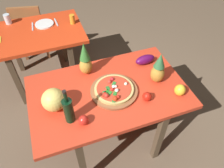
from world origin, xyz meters
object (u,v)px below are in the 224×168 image
at_px(pizza, 114,89).
at_px(pineapple_right, 158,69).
at_px(pineapple_left, 85,60).
at_px(drinking_glass_water, 8,19).
at_px(melon, 54,100).
at_px(eggplant, 145,60).
at_px(bell_pepper, 180,90).
at_px(wine_bottle, 69,110).
at_px(fork_utensil, 33,26).
at_px(knife_utensil, 56,22).
at_px(display_table, 108,97).
at_px(drinking_glass_juice, 72,19).
at_px(background_table, 37,40).
at_px(dinner_plate, 44,24).
at_px(dining_chair, 31,28).
at_px(tomato_by_bottle, 147,97).
at_px(tomato_at_corner, 83,120).
at_px(pizza_board, 114,91).

bearing_deg(pizza, pineapple_right, 0.82).
height_order(pineapple_left, drinking_glass_water, pineapple_left).
height_order(melon, eggplant, melon).
bearing_deg(bell_pepper, wine_bottle, 176.71).
relative_size(fork_utensil, knife_utensil, 1.00).
bearing_deg(display_table, drinking_glass_juice, 92.28).
bearing_deg(background_table, knife_utensil, 24.00).
bearing_deg(knife_utensil, dinner_plate, 177.30).
relative_size(dining_chair, knife_utensil, 4.72).
distance_m(bell_pepper, drinking_glass_juice, 1.54).
height_order(pineapple_right, eggplant, pineapple_right).
height_order(dining_chair, melon, melon).
bearing_deg(drinking_glass_juice, tomato_by_bottle, -77.13).
height_order(tomato_by_bottle, drinking_glass_juice, drinking_glass_juice).
distance_m(pineapple_left, drinking_glass_water, 1.33).
distance_m(pineapple_left, tomato_at_corner, 0.57).
bearing_deg(tomato_at_corner, fork_utensil, 98.62).
relative_size(background_table, drinking_glass_water, 9.51).
bearing_deg(knife_utensil, background_table, -158.70).
distance_m(eggplant, dinner_plate, 1.34).
relative_size(dining_chair, pizza, 2.53).
relative_size(pineapple_right, bell_pepper, 2.96).
xyz_separation_m(display_table, tomato_at_corner, (-0.28, -0.25, 0.13)).
bearing_deg(fork_utensil, melon, -82.78).
height_order(display_table, background_table, same).
bearing_deg(drinking_glass_water, fork_utensil, -33.63).
xyz_separation_m(background_table, drinking_glass_water, (-0.27, 0.29, 0.17)).
distance_m(pineapple_right, drinking_glass_juice, 1.31).
xyz_separation_m(pineapple_left, drinking_glass_water, (-0.66, 1.15, -0.09)).
relative_size(pizza, bell_pepper, 3.26).
bearing_deg(display_table, dining_chair, 107.92).
bearing_deg(fork_utensil, display_table, -63.06).
bearing_deg(melon, drinking_glass_water, 102.10).
relative_size(drinking_glass_juice, knife_utensil, 0.62).
distance_m(display_table, knife_utensil, 1.29).
height_order(pizza_board, fork_utensil, pizza_board).
xyz_separation_m(pineapple_right, bell_pepper, (0.11, -0.21, -0.09)).
xyz_separation_m(melon, tomato_by_bottle, (0.73, -0.18, -0.06)).
bearing_deg(fork_utensil, pineapple_left, -63.11).
height_order(dining_chair, fork_utensil, dining_chair).
distance_m(background_table, tomato_by_bottle, 1.56).
height_order(background_table, tomato_by_bottle, tomato_by_bottle).
distance_m(display_table, fork_utensil, 1.37).
xyz_separation_m(dining_chair, drinking_glass_water, (-0.21, -0.31, 0.35)).
xyz_separation_m(bell_pepper, drinking_glass_water, (-1.33, 1.68, 0.01)).
bearing_deg(drinking_glass_water, pizza, -61.20).
height_order(pineapple_left, knife_utensil, pineapple_left).
bearing_deg(dining_chair, knife_utensil, 137.07).
xyz_separation_m(dining_chair, tomato_at_corner, (0.28, -2.00, 0.33)).
height_order(pineapple_left, tomato_at_corner, pineapple_left).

